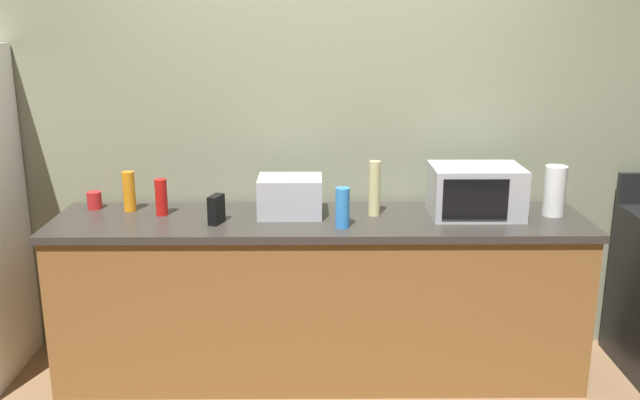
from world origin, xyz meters
name	(u,v)px	position (x,y,z in m)	size (l,w,h in m)	color
back_wall	(319,122)	(0.00, 0.81, 1.35)	(6.40, 0.10, 2.70)	gray
counter_run	(320,296)	(0.00, 0.40, 0.45)	(2.84, 0.64, 0.90)	brown
microwave	(476,191)	(0.83, 0.45, 1.04)	(0.48, 0.35, 0.27)	#B7BABF
toaster_oven	(290,196)	(-0.16, 0.46, 1.01)	(0.34, 0.26, 0.21)	#B7BABF
paper_towel_roll	(555,191)	(1.26, 0.45, 1.04)	(0.12, 0.12, 0.27)	white
cordless_phone	(216,209)	(-0.54, 0.31, 0.98)	(0.05, 0.11, 0.15)	black
bottle_vinegar	(375,188)	(0.29, 0.45, 1.05)	(0.06, 0.06, 0.30)	beige
bottle_spray_cleaner	(343,208)	(0.11, 0.24, 1.00)	(0.07, 0.07, 0.21)	#338CE5
bottle_dish_soap	(129,191)	(-1.04, 0.55, 1.01)	(0.07, 0.07, 0.22)	orange
bottle_hot_sauce	(161,197)	(-0.85, 0.47, 1.00)	(0.06, 0.06, 0.20)	red
mug_red	(94,200)	(-1.25, 0.60, 0.95)	(0.08, 0.08, 0.10)	red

